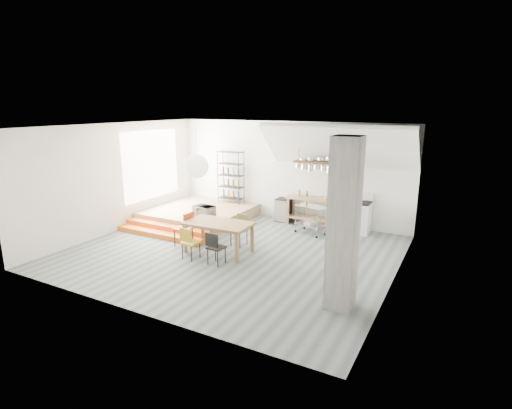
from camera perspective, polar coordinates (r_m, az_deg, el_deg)
The scene contains 26 objects.
floor at distance 10.45m, azimuth -3.42°, elevation -6.72°, with size 8.00×8.00×0.00m, color #50595D.
wall_back at distance 13.05m, azimuth 4.57°, elevation 4.75°, with size 8.00×0.04×3.20m, color silver.
wall_left at distance 12.54m, azimuth -19.33°, elevation 3.61°, with size 0.04×7.00×3.20m, color silver.
wall_right at distance 8.64m, azimuth 19.64°, elevation -0.89°, with size 0.04×7.00×3.20m, color silver.
ceiling at distance 9.79m, azimuth -3.70°, elevation 11.07°, with size 8.00×7.00×0.02m, color white.
slope_ceiling at distance 11.75m, azimuth 11.60°, elevation 8.14°, with size 4.40×1.80×0.15m, color white.
window_pane at distance 13.54m, azimuth -14.68°, elevation 5.53°, with size 0.02×2.50×2.20m, color white.
platform at distance 13.31m, azimuth -8.10°, elevation -1.34°, with size 3.00×3.00×0.40m, color #9B714D.
step_lower at distance 11.90m, azimuth -13.63°, elevation -4.14°, with size 3.00×0.35×0.13m, color orange.
step_upper at distance 12.13m, azimuth -12.56°, elevation -3.40°, with size 3.00×0.35×0.27m, color orange.
concrete_column at distance 7.36m, azimuth 12.39°, elevation -2.93°, with size 0.50×0.50×3.20m, color slate.
kitchen_counter at distance 12.53m, azimuth 8.44°, elevation -0.31°, with size 1.80×0.60×0.91m.
stove at distance 12.19m, azimuth 14.62°, elevation -1.73°, with size 0.60×0.60×1.18m.
pot_rack at distance 12.05m, azimuth 8.43°, elevation 5.67°, with size 1.20×0.50×1.43m.
wire_shelving at distance 13.75m, azimuth -3.62°, elevation 4.09°, with size 0.88×0.38×1.80m.
microwave_shelf at distance 11.62m, azimuth -7.41°, elevation -1.83°, with size 0.60×0.40×0.16m.
paper_lantern at distance 10.20m, azimuth -8.46°, elevation 5.43°, with size 0.60×0.60×0.60m, color white.
dining_table at distance 10.21m, azimuth -5.41°, elevation -3.03°, with size 1.72×0.99×0.80m.
chair_mustard at distance 9.89m, azimuth -9.59°, elevation -5.10°, with size 0.42×0.42×0.82m.
chair_black at distance 9.49m, azimuth -5.94°, elevation -5.85°, with size 0.40×0.40×0.81m.
chair_olive at distance 10.78m, azimuth -2.23°, elevation -3.22°, with size 0.44×0.44×0.85m.
chair_red at distance 10.82m, azimuth -10.04°, elevation -3.05°, with size 0.43×0.43×0.94m.
rolling_cart at distance 11.79m, azimuth 7.83°, elevation -1.60°, with size 0.95×0.71×0.85m.
mini_fridge at distance 13.04m, azimuth 3.94°, elevation -0.75°, with size 0.44×0.44×0.75m, color black.
microwave at distance 11.57m, azimuth -7.44°, elevation -0.96°, with size 0.59×0.40×0.33m, color beige.
bowl at distance 12.29m, azimuth 10.19°, elevation 0.82°, with size 0.21×0.21×0.05m, color silver.
Camera 1 is at (5.16, -8.30, 3.71)m, focal length 28.00 mm.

